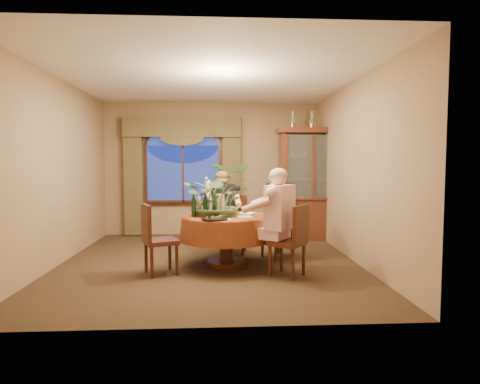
{
  "coord_description": "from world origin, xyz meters",
  "views": [
    {
      "loc": [
        0.13,
        -6.12,
        1.51
      ],
      "look_at": [
        0.46,
        -0.25,
        1.1
      ],
      "focal_mm": 30.0,
      "sensor_mm": 36.0,
      "label": 1
    }
  ],
  "objects": [
    {
      "name": "wine_bottle_0",
      "position": [
        -0.14,
        -0.14,
        0.92
      ],
      "size": [
        0.07,
        0.07,
        0.33
      ],
      "primitive_type": "cylinder",
      "color": "tan",
      "rests_on": "dining_table"
    },
    {
      "name": "oil_lamp_center",
      "position": [
        1.99,
        1.75,
        2.38
      ],
      "size": [
        0.11,
        0.11,
        0.34
      ],
      "primitive_type": null,
      "color": "#A5722D",
      "rests_on": "china_cabinet"
    },
    {
      "name": "wine_bottle_5",
      "position": [
        -0.22,
        -0.34,
        0.92
      ],
      "size": [
        0.07,
        0.07,
        0.33
      ],
      "primitive_type": "cylinder",
      "color": "black",
      "rests_on": "dining_table"
    },
    {
      "name": "olive_bowl",
      "position": [
        0.3,
        -0.28,
        0.78
      ],
      "size": [
        0.16,
        0.16,
        0.05
      ],
      "primitive_type": "imported",
      "color": "#4C5F2F",
      "rests_on": "dining_table"
    },
    {
      "name": "chair_front_left",
      "position": [
        -0.65,
        -0.63,
        0.48
      ],
      "size": [
        0.55,
        0.55,
        0.96
      ],
      "primitive_type": "cube",
      "rotation": [
        0.0,
        0.0,
        -1.17
      ],
      "color": "black",
      "rests_on": "floor"
    },
    {
      "name": "floor",
      "position": [
        0.0,
        0.0,
        0.0
      ],
      "size": [
        5.0,
        5.0,
        0.0
      ],
      "primitive_type": "plane",
      "color": "black",
      "rests_on": "ground"
    },
    {
      "name": "person_pink",
      "position": [
        0.98,
        -0.74,
        0.73
      ],
      "size": [
        0.69,
        0.7,
        1.46
      ],
      "primitive_type": null,
      "rotation": [
        0.0,
        0.0,
        0.97
      ],
      "color": "beige",
      "rests_on": "floor"
    },
    {
      "name": "drapery_right",
      "position": [
        0.43,
        2.38,
        1.18
      ],
      "size": [
        0.38,
        0.14,
        2.32
      ],
      "primitive_type": "cube",
      "color": "#483D21",
      "rests_on": "floor"
    },
    {
      "name": "swag_valance",
      "position": [
        -0.6,
        2.35,
        2.28
      ],
      "size": [
        2.45,
        0.16,
        0.42
      ],
      "primitive_type": null,
      "color": "#483D21",
      "rests_on": "wall_back"
    },
    {
      "name": "ceiling",
      "position": [
        0.0,
        0.0,
        2.8
      ],
      "size": [
        5.0,
        5.0,
        0.0
      ],
      "primitive_type": "plane",
      "rotation": [
        3.14,
        0.0,
        0.0
      ],
      "color": "white",
      "rests_on": "wall_back"
    },
    {
      "name": "person_back",
      "position": [
        0.21,
        0.64,
        0.7
      ],
      "size": [
        0.53,
        0.49,
        1.4
      ],
      "primitive_type": null,
      "rotation": [
        0.0,
        0.0,
        -3.08
      ],
      "color": "black",
      "rests_on": "floor"
    },
    {
      "name": "tasting_paper_2",
      "position": [
        0.18,
        -0.61,
        0.75
      ],
      "size": [
        0.28,
        0.34,
        0.0
      ],
      "primitive_type": "cube",
      "rotation": [
        0.0,
        0.0,
        0.25
      ],
      "color": "white",
      "rests_on": "dining_table"
    },
    {
      "name": "wall_right",
      "position": [
        2.25,
        0.0,
        1.4
      ],
      "size": [
        0.0,
        5.0,
        5.0
      ],
      "primitive_type": "plane",
      "rotation": [
        1.57,
        0.0,
        -1.57
      ],
      "color": "#836245",
      "rests_on": "ground"
    },
    {
      "name": "chair_back_right",
      "position": [
        1.09,
        0.26,
        0.48
      ],
      "size": [
        0.58,
        0.58,
        0.96
      ],
      "primitive_type": "cube",
      "rotation": [
        0.0,
        0.0,
        -4.17
      ],
      "color": "black",
      "rests_on": "floor"
    },
    {
      "name": "arched_transom",
      "position": [
        -0.6,
        2.43,
        2.08
      ],
      "size": [
        1.6,
        0.06,
        0.44
      ],
      "primitive_type": null,
      "color": "navy",
      "rests_on": "wall_back"
    },
    {
      "name": "window",
      "position": [
        -0.6,
        2.43,
        1.3
      ],
      "size": [
        1.62,
        0.1,
        1.32
      ],
      "primitive_type": null,
      "color": "navy",
      "rests_on": "wall_back"
    },
    {
      "name": "tasting_paper_1",
      "position": [
        0.59,
        0.02,
        0.75
      ],
      "size": [
        0.3,
        0.35,
        0.0
      ],
      "primitive_type": "cube",
      "rotation": [
        0.0,
        0.0,
        -0.33
      ],
      "color": "white",
      "rests_on": "dining_table"
    },
    {
      "name": "china_cabinet",
      "position": [
        1.99,
        1.75,
        1.11
      ],
      "size": [
        1.37,
        0.54,
        2.21
      ],
      "primitive_type": "cube",
      "color": "#3C1A10",
      "rests_on": "floor"
    },
    {
      "name": "centerpiece_plant",
      "position": [
        0.15,
        -0.16,
        1.39
      ],
      "size": [
        1.02,
        1.13,
        0.88
      ],
      "primitive_type": "imported",
      "color": "#405A36",
      "rests_on": "dining_table"
    },
    {
      "name": "tasting_paper_0",
      "position": [
        0.51,
        -0.39,
        0.75
      ],
      "size": [
        0.26,
        0.33,
        0.0
      ],
      "primitive_type": "cube",
      "rotation": [
        0.0,
        0.0,
        0.19
      ],
      "color": "white",
      "rests_on": "dining_table"
    },
    {
      "name": "wine_glass_person_scarf",
      "position": [
        0.68,
        -0.07,
        0.84
      ],
      "size": [
        0.07,
        0.07,
        0.18
      ],
      "primitive_type": null,
      "color": "silver",
      "rests_on": "dining_table"
    },
    {
      "name": "wine_bottle_3",
      "position": [
        0.09,
        -0.34,
        0.92
      ],
      "size": [
        0.07,
        0.07,
        0.33
      ],
      "primitive_type": "cylinder",
      "color": "black",
      "rests_on": "dining_table"
    },
    {
      "name": "wine_glass_person_back",
      "position": [
        0.23,
        0.21,
        0.84
      ],
      "size": [
        0.07,
        0.07,
        0.18
      ],
      "primitive_type": null,
      "color": "silver",
      "rests_on": "dining_table"
    },
    {
      "name": "cheese_platter",
      "position": [
        0.09,
        -0.67,
        0.76
      ],
      "size": [
        0.37,
        0.37,
        0.02
      ],
      "primitive_type": "cylinder",
      "color": "black",
      "rests_on": "dining_table"
    },
    {
      "name": "wine_bottle_2",
      "position": [
        -0.05,
        -0.1,
        0.92
      ],
      "size": [
        0.07,
        0.07,
        0.33
      ],
      "primitive_type": "cylinder",
      "color": "black",
      "rests_on": "dining_table"
    },
    {
      "name": "chair_back",
      "position": [
        0.4,
        0.61,
        0.48
      ],
      "size": [
        0.48,
        0.48,
        0.96
      ],
      "primitive_type": "cube",
      "rotation": [
        0.0,
        0.0,
        -3.3
      ],
      "color": "black",
      "rests_on": "floor"
    },
    {
      "name": "wine_glass_person_pink",
      "position": [
        0.64,
        -0.51,
        0.84
      ],
      "size": [
        0.07,
        0.07,
        0.18
      ],
      "primitive_type": null,
      "color": "silver",
      "rests_on": "dining_table"
    },
    {
      "name": "wine_bottle_4",
      "position": [
        0.02,
        -0.19,
        0.92
      ],
      "size": [
        0.07,
        0.07,
        0.33
      ],
      "primitive_type": "cylinder",
      "color": "tan",
      "rests_on": "dining_table"
    },
    {
      "name": "person_scarf",
      "position": [
        1.12,
        0.12,
        0.72
      ],
      "size": [
        0.64,
        0.66,
        1.44
      ],
      "primitive_type": null,
      "rotation": [
        0.0,
        0.0,
        -4.3
      ],
      "color": "black",
      "rests_on": "floor"
    },
    {
      "name": "oil_lamp_left",
      "position": [
        1.61,
        1.75,
        2.38
      ],
      "size": [
        0.11,
        0.11,
        0.34
      ],
      "primitive_type": null,
      "color": "#A5722D",
      "rests_on": "china_cabinet"
    },
    {
      "name": "dining_table",
      "position": [
        0.26,
        -0.25,
        0.38
      ],
      "size": [
        1.71,
        1.71,
        0.75
      ],
      "primitive_type": "cylinder",
      "rotation": [
        0.0,
        0.0,
        -0.27
      ],
      "color": "maroon",
      "rests_on": "floor"
    },
    {
      "name": "wall_back",
      "position": [
        0.0,
        2.5,
        1.4
      ],
      "size": [
        4.5,
        0.0,
        4.5
      ],
      "primitive_type": "plane",
      "rotation": [
        1.57,
        0.0,
        0.0
      ],
      "color": "#836245",
      "rests_on": "ground"
    },
    {
      "name": "drapery_left",
      "position": [
        -1.63,
        2.38,
        1.18
      ],
      "size": [
        0.38,
        0.14,
        2.32
      ],
      "primitive_type": "cube",
      "color": "#483D21",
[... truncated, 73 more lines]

